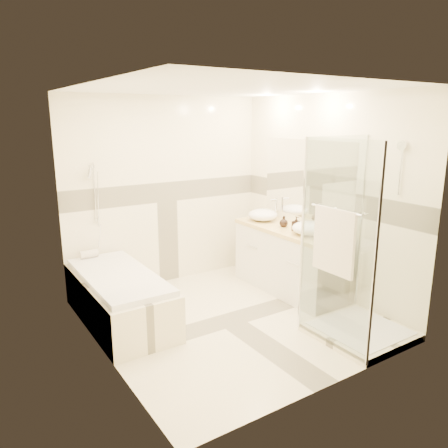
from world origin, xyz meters
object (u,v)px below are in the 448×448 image
bathtub (119,295)px  vanity (288,260)px  vessel_sink_near (263,215)px  amenity_bottle_a (296,224)px  amenity_bottle_b (284,221)px  vessel_sink_far (309,228)px  shower_enclosure (349,290)px

bathtub → vanity: (2.15, -0.35, 0.12)m
vessel_sink_near → bathtub: bearing=-175.5°
amenity_bottle_a → amenity_bottle_b: 0.23m
bathtub → vessel_sink_far: (2.13, -0.72, 0.62)m
shower_enclosure → amenity_bottle_b: size_ratio=14.26×
vanity → amenity_bottle_b: (-0.02, 0.09, 0.50)m
vessel_sink_near → amenity_bottle_a: bearing=-90.0°
bathtub → amenity_bottle_b: 2.23m
vanity → vessel_sink_near: 0.72m
vessel_sink_near → shower_enclosure: bearing=-98.7°
shower_enclosure → bathtub: bearing=138.9°
shower_enclosure → vessel_sink_far: 1.03m
vessel_sink_near → amenity_bottle_b: 0.43m
vessel_sink_near → vanity: bearing=-87.8°
vessel_sink_far → shower_enclosure: bearing=-106.9°
shower_enclosure → amenity_bottle_a: 1.23m
shower_enclosure → vessel_sink_near: shower_enclosure is taller
vanity → amenity_bottle_a: (-0.02, -0.15, 0.51)m
vanity → shower_enclosure: size_ratio=0.79×
vanity → amenity_bottle_b: size_ratio=11.33×
bathtub → vessel_sink_near: bearing=4.5°
shower_enclosure → vessel_sink_far: (0.27, 0.90, 0.43)m
shower_enclosure → vessel_sink_near: (0.27, 1.79, 0.42)m
shower_enclosure → amenity_bottle_a: shower_enclosure is taller
vanity → amenity_bottle_a: size_ratio=9.01×
bathtub → shower_enclosure: (1.86, -1.62, 0.20)m
bathtub → amenity_bottle_a: 2.28m
vessel_sink_far → amenity_bottle_b: size_ratio=2.82×
amenity_bottle_a → amenity_bottle_b: size_ratio=1.26×
vessel_sink_near → amenity_bottle_b: size_ratio=2.78×
vessel_sink_near → vessel_sink_far: bearing=-90.0°
bathtub → amenity_bottle_a: bearing=-13.1°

